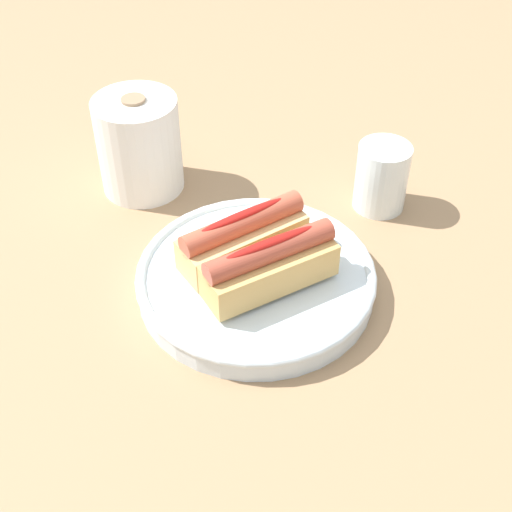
# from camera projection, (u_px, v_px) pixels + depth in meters

# --- Properties ---
(ground_plane) EXTENTS (2.40, 2.40, 0.00)m
(ground_plane) POSITION_uv_depth(u_px,v_px,m) (251.00, 303.00, 0.79)
(ground_plane) COLOR #9E7A56
(serving_bowl) EXTENTS (0.27, 0.27, 0.03)m
(serving_bowl) POSITION_uv_depth(u_px,v_px,m) (256.00, 279.00, 0.80)
(serving_bowl) COLOR silver
(serving_bowl) RESTS_ON ground_plane
(hotdog_front) EXTENTS (0.16, 0.08, 0.06)m
(hotdog_front) POSITION_uv_depth(u_px,v_px,m) (270.00, 265.00, 0.75)
(hotdog_front) COLOR tan
(hotdog_front) RESTS_ON serving_bowl
(hotdog_back) EXTENTS (0.15, 0.07, 0.06)m
(hotdog_back) POSITION_uv_depth(u_px,v_px,m) (243.00, 237.00, 0.79)
(hotdog_back) COLOR #DBB270
(hotdog_back) RESTS_ON serving_bowl
(water_glass) EXTENTS (0.07, 0.07, 0.09)m
(water_glass) POSITION_uv_depth(u_px,v_px,m) (381.00, 181.00, 0.90)
(water_glass) COLOR white
(water_glass) RESTS_ON ground_plane
(paper_towel_roll) EXTENTS (0.11, 0.11, 0.13)m
(paper_towel_roll) POSITION_uv_depth(u_px,v_px,m) (139.00, 145.00, 0.92)
(paper_towel_roll) COLOR white
(paper_towel_roll) RESTS_ON ground_plane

